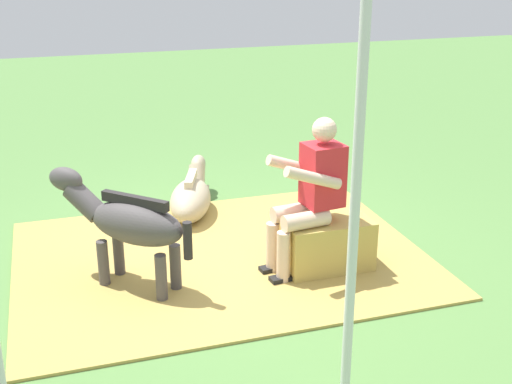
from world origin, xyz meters
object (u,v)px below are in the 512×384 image
(pony_lying, at_px, (192,196))
(tent_pole_left, at_px, (355,210))
(person_seated, at_px, (310,191))
(hay_bale, at_px, (326,244))
(pony_standing, at_px, (127,222))

(pony_lying, xyz_separation_m, tent_pole_left, (-0.25, 3.21, 1.05))
(person_seated, bearing_deg, tent_pole_left, 76.09)
(hay_bale, xyz_separation_m, tent_pole_left, (0.57, 1.64, 1.02))
(hay_bale, bearing_deg, pony_lying, -62.33)
(hay_bale, xyz_separation_m, pony_lying, (0.82, -1.56, -0.04))
(hay_bale, xyz_separation_m, pony_standing, (1.63, -0.18, 0.34))
(hay_bale, relative_size, tent_pole_left, 0.30)
(person_seated, bearing_deg, pony_standing, -7.36)
(person_seated, height_order, pony_lying, person_seated)
(person_seated, distance_m, tent_pole_left, 1.75)
(person_seated, relative_size, pony_lying, 0.99)
(hay_bale, relative_size, person_seated, 0.55)
(hay_bale, distance_m, tent_pole_left, 2.01)
(person_seated, relative_size, tent_pole_left, 0.54)
(person_seated, xyz_separation_m, pony_standing, (1.47, -0.19, -0.17))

